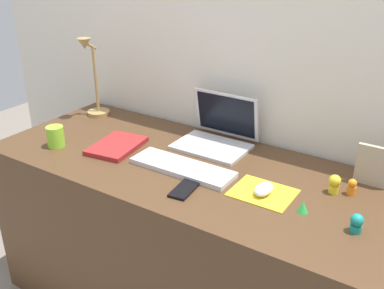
{
  "coord_description": "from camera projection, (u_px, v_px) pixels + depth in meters",
  "views": [
    {
      "loc": [
        0.82,
        -1.29,
        1.54
      ],
      "look_at": [
        -0.01,
        0.0,
        0.83
      ],
      "focal_mm": 41.79,
      "sensor_mm": 36.0,
      "label": 1
    }
  ],
  "objects": [
    {
      "name": "keyboard",
      "position": [
        182.0,
        168.0,
        1.69
      ],
      "size": [
        0.41,
        0.13,
        0.02
      ],
      "primitive_type": "cube",
      "color": "silver",
      "rests_on": "desk"
    },
    {
      "name": "laptop",
      "position": [
        218.0,
        132.0,
        1.89
      ],
      "size": [
        0.3,
        0.25,
        0.21
      ],
      "color": "silver",
      "rests_on": "desk"
    },
    {
      "name": "mousepad",
      "position": [
        263.0,
        193.0,
        1.54
      ],
      "size": [
        0.21,
        0.17,
        0.0
      ],
      "primitive_type": "cube",
      "color": "yellow",
      "rests_on": "desk"
    },
    {
      "name": "toy_figurine_teal",
      "position": [
        357.0,
        223.0,
        1.32
      ],
      "size": [
        0.04,
        0.04,
        0.06
      ],
      "color": "teal",
      "rests_on": "desk"
    },
    {
      "name": "picture_frame",
      "position": [
        373.0,
        166.0,
        1.56
      ],
      "size": [
        0.12,
        0.02,
        0.15
      ],
      "primitive_type": "cube",
      "color": "#B2A58C",
      "rests_on": "desk"
    },
    {
      "name": "coffee_mug",
      "position": [
        55.0,
        137.0,
        1.87
      ],
      "size": [
        0.07,
        0.07,
        0.09
      ],
      "primitive_type": "cylinder",
      "color": "#8CDB33",
      "rests_on": "desk"
    },
    {
      "name": "desk",
      "position": [
        194.0,
        244.0,
        1.88
      ],
      "size": [
        1.7,
        0.67,
        0.74
      ],
      "primitive_type": "cube",
      "color": "#4C331E",
      "rests_on": "ground_plane"
    },
    {
      "name": "notebook_pad",
      "position": [
        117.0,
        146.0,
        1.87
      ],
      "size": [
        0.2,
        0.26,
        0.02
      ],
      "primitive_type": "cube",
      "rotation": [
        0.0,
        0.0,
        0.14
      ],
      "color": "maroon",
      "rests_on": "desk"
    },
    {
      "name": "desk_lamp",
      "position": [
        92.0,
        79.0,
        2.14
      ],
      "size": [
        0.11,
        0.14,
        0.39
      ],
      "color": "#A5844C",
      "rests_on": "desk"
    },
    {
      "name": "toy_figurine_yellow",
      "position": [
        335.0,
        183.0,
        1.53
      ],
      "size": [
        0.04,
        0.04,
        0.07
      ],
      "color": "yellow",
      "rests_on": "desk"
    },
    {
      "name": "back_wall",
      "position": [
        240.0,
        129.0,
        2.0
      ],
      "size": [
        2.9,
        0.05,
        1.53
      ],
      "primitive_type": "cube",
      "color": "silver",
      "rests_on": "ground_plane"
    },
    {
      "name": "toy_figurine_green",
      "position": [
        303.0,
        207.0,
        1.42
      ],
      "size": [
        0.04,
        0.04,
        0.04
      ],
      "primitive_type": "cone",
      "color": "green",
      "rests_on": "desk"
    },
    {
      "name": "mouse",
      "position": [
        264.0,
        189.0,
        1.52
      ],
      "size": [
        0.06,
        0.1,
        0.03
      ],
      "primitive_type": "ellipsoid",
      "color": "silver",
      "rests_on": "mousepad"
    },
    {
      "name": "toy_figurine_orange",
      "position": [
        352.0,
        187.0,
        1.52
      ],
      "size": [
        0.03,
        0.03,
        0.06
      ],
      "color": "orange",
      "rests_on": "desk"
    },
    {
      "name": "cell_phone",
      "position": [
        184.0,
        190.0,
        1.55
      ],
      "size": [
        0.08,
        0.13,
        0.01
      ],
      "primitive_type": "cube",
      "rotation": [
        0.0,
        0.0,
        0.11
      ],
      "color": "black",
      "rests_on": "desk"
    }
  ]
}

